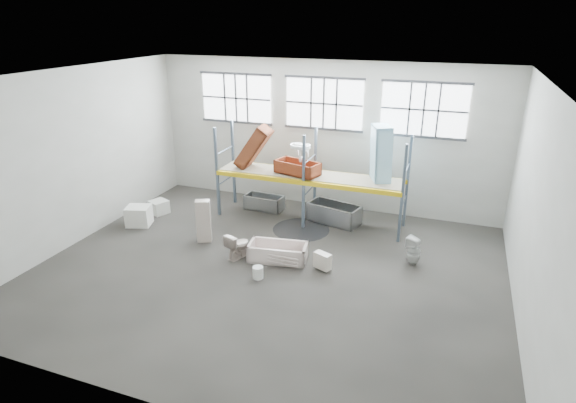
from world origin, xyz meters
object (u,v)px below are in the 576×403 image
at_px(toilet_white, 414,251).
at_px(bathtub_beige, 278,252).
at_px(carton_near, 139,216).
at_px(toilet_beige, 238,245).
at_px(steel_tub_left, 264,202).
at_px(steel_tub_right, 334,213).
at_px(bucket, 258,272).
at_px(cistern_tall, 204,221).
at_px(rust_tub_flat, 297,168).
at_px(blue_tub_upright, 381,155).

bearing_deg(toilet_white, bathtub_beige, -53.40).
bearing_deg(carton_near, toilet_white, 2.50).
xyz_separation_m(toilet_beige, steel_tub_left, (-0.69, 3.52, -0.13)).
height_order(steel_tub_right, carton_near, carton_near).
bearing_deg(carton_near, bathtub_beige, -7.21).
bearing_deg(bucket, toilet_white, 30.01).
bearing_deg(bucket, steel_tub_left, 110.84).
bearing_deg(carton_near, steel_tub_right, 22.21).
distance_m(bathtub_beige, steel_tub_left, 3.73).
bearing_deg(carton_near, cistern_tall, -6.82).
xyz_separation_m(steel_tub_right, carton_near, (-5.84, -2.38, 0.01)).
height_order(toilet_white, bucket, toilet_white).
relative_size(bathtub_beige, cistern_tall, 1.24).
height_order(bucket, carton_near, carton_near).
height_order(bathtub_beige, bucket, bathtub_beige).
height_order(toilet_beige, carton_near, toilet_beige).
relative_size(steel_tub_right, bucket, 5.21).
height_order(rust_tub_flat, bucket, rust_tub_flat).
relative_size(toilet_beige, steel_tub_right, 0.44).
xyz_separation_m(blue_tub_upright, carton_near, (-7.20, -2.47, -2.08)).
relative_size(rust_tub_flat, bucket, 4.43).
relative_size(steel_tub_left, bucket, 4.15).
xyz_separation_m(bathtub_beige, steel_tub_right, (0.79, 3.02, 0.07)).
relative_size(bucket, carton_near, 0.44).
bearing_deg(toilet_beige, cistern_tall, -2.31).
height_order(bathtub_beige, toilet_white, toilet_white).
xyz_separation_m(steel_tub_left, blue_tub_upright, (3.94, -0.16, 2.15)).
relative_size(toilet_beige, rust_tub_flat, 0.52).
distance_m(cistern_tall, toilet_white, 6.06).
relative_size(cistern_tall, steel_tub_left, 0.97).
xyz_separation_m(toilet_beige, rust_tub_flat, (0.71, 2.99, 1.45)).
bearing_deg(bathtub_beige, carton_near, 163.93).
xyz_separation_m(toilet_white, bucket, (-3.65, -2.11, -0.25)).
relative_size(blue_tub_upright, carton_near, 2.42).
relative_size(steel_tub_left, carton_near, 1.82).
bearing_deg(steel_tub_left, toilet_white, -23.04).
relative_size(toilet_beige, blue_tub_upright, 0.42).
bearing_deg(bathtub_beige, steel_tub_right, 66.49).
xyz_separation_m(bathtub_beige, steel_tub_left, (-1.79, 3.27, 0.01)).
xyz_separation_m(toilet_beige, toilet_white, (4.63, 1.26, 0.03)).
distance_m(steel_tub_left, steel_tub_right, 2.59).
bearing_deg(toilet_beige, toilet_white, -144.33).
distance_m(toilet_beige, blue_tub_upright, 5.09).
xyz_separation_m(steel_tub_left, rust_tub_flat, (1.40, -0.54, 1.58)).
height_order(steel_tub_left, blue_tub_upright, blue_tub_upright).
height_order(bathtub_beige, blue_tub_upright, blue_tub_upright).
bearing_deg(bucket, blue_tub_upright, 61.65).
bearing_deg(cistern_tall, toilet_white, -17.14).
bearing_deg(toilet_beige, carton_near, 7.75).
bearing_deg(toilet_white, toilet_beige, -54.14).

